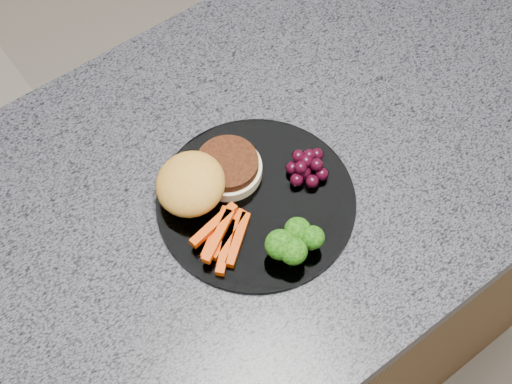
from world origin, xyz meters
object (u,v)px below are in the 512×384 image
island_cabinet (244,310)px  grape_bunch (307,166)px  plate (256,201)px  burger (204,180)px

island_cabinet → grape_bunch: bearing=-29.7°
plate → grape_bunch: (0.08, -0.01, 0.02)m
plate → grape_bunch: size_ratio=4.08×
burger → plate: bearing=-58.9°
island_cabinet → burger: (-0.04, 0.01, 0.50)m
island_cabinet → plate: size_ratio=4.62×
plate → grape_bunch: bearing=-4.1°
grape_bunch → island_cabinet: bearing=150.3°
plate → burger: bearing=128.1°
island_cabinet → burger: burger is taller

